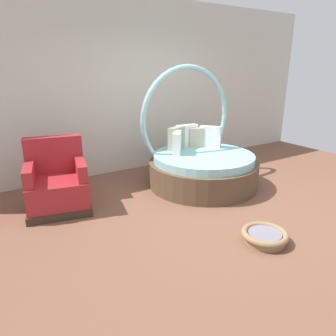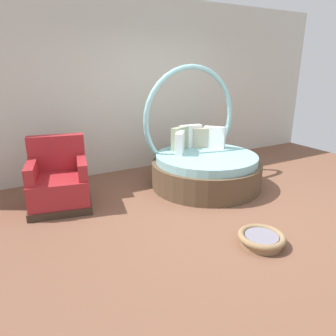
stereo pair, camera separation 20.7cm
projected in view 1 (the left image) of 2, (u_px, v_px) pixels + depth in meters
The scene contains 5 objects.
ground_plane at pixel (225, 211), 4.16m from camera, with size 8.00×8.00×0.02m, color brown.
back_wall at pixel (141, 87), 5.60m from camera, with size 8.00×0.12×2.99m, color beige.
round_daybed at pixel (200, 162), 5.01m from camera, with size 1.74×1.74×1.89m.
red_armchair at pixel (57, 185), 4.15m from camera, with size 0.95×0.95×0.94m.
pet_basket at pixel (265, 236), 3.39m from camera, with size 0.51×0.51×0.13m.
Camera 1 is at (-2.65, -2.79, 1.85)m, focal length 32.98 mm.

